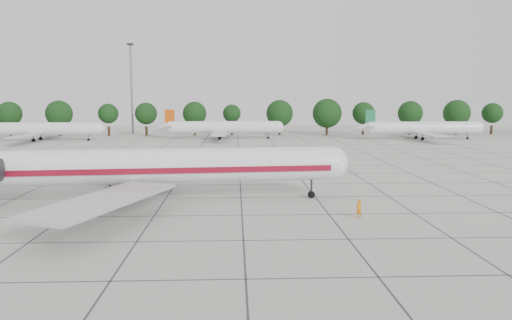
# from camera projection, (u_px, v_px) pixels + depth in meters

# --- Properties ---
(ground) EXTENTS (260.00, 260.00, 0.00)m
(ground) POSITION_uv_depth(u_px,v_px,m) (241.00, 198.00, 53.47)
(ground) COLOR #B9B9B1
(ground) RESTS_ON ground
(apron_joints) EXTENTS (170.00, 170.00, 0.02)m
(apron_joints) POSITION_uv_depth(u_px,v_px,m) (240.00, 175.00, 68.33)
(apron_joints) COLOR #383838
(apron_joints) RESTS_ON ground
(main_airliner) EXTENTS (45.70, 35.82, 10.72)m
(main_airliner) POSITION_uv_depth(u_px,v_px,m) (121.00, 166.00, 50.38)
(main_airliner) COLOR silver
(main_airliner) RESTS_ON ground
(ground_crew) EXTENTS (0.76, 0.68, 1.74)m
(ground_crew) POSITION_uv_depth(u_px,v_px,m) (359.00, 208.00, 44.45)
(ground_crew) COLOR orange
(ground_crew) RESTS_ON ground
(bg_airliner_b) EXTENTS (28.24, 27.20, 7.40)m
(bg_airliner_b) POSITION_uv_depth(u_px,v_px,m) (40.00, 129.00, 119.49)
(bg_airliner_b) COLOR silver
(bg_airliner_b) RESTS_ON ground
(bg_airliner_c) EXTENTS (28.24, 27.20, 7.40)m
(bg_airliner_c) POSITION_uv_depth(u_px,v_px,m) (223.00, 127.00, 125.17)
(bg_airliner_c) COLOR silver
(bg_airliner_c) RESTS_ON ground
(bg_airliner_d) EXTENTS (28.24, 27.20, 7.40)m
(bg_airliner_d) POSITION_uv_depth(u_px,v_px,m) (423.00, 128.00, 123.39)
(bg_airliner_d) COLOR silver
(bg_airliner_d) RESTS_ON ground
(tree_line) EXTENTS (249.86, 8.44, 10.22)m
(tree_line) POSITION_uv_depth(u_px,v_px,m) (195.00, 114.00, 136.44)
(tree_line) COLOR #332114
(tree_line) RESTS_ON ground
(floodlight_mast) EXTENTS (1.60, 1.60, 25.45)m
(floodlight_mast) POSITION_uv_depth(u_px,v_px,m) (131.00, 83.00, 141.55)
(floodlight_mast) COLOR slate
(floodlight_mast) RESTS_ON ground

